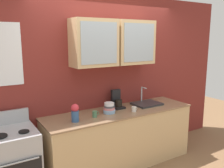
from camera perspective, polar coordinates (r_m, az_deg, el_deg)
The scene contains 10 objects.
ground_plane at distance 4.07m, azimuth 1.88°, elevation -18.25°, with size 10.00×10.00×0.00m, color brown.
back_wall_unit at distance 3.89m, azimuth -0.88°, elevation 2.81°, with size 4.90×0.43×2.65m.
counter at distance 3.88m, azimuth 1.93°, elevation -12.55°, with size 2.38×0.68×0.88m.
stove_range at distance 3.36m, azimuth -22.27°, elevation -17.22°, with size 0.59×0.65×1.06m.
sink_faucet at distance 4.09m, azimuth 8.17°, elevation -4.53°, with size 0.45×0.35×0.28m.
bowl_stack at distance 3.60m, azimuth -0.64°, elevation -5.73°, with size 0.18×0.18×0.16m.
vase at distance 3.26m, azimuth -8.71°, elevation -6.69°, with size 0.10×0.10×0.24m.
cup_near_sink at distance 3.70m, azimuth 5.22°, elevation -5.89°, with size 0.10×0.07×0.08m.
cup_near_bowls at distance 3.43m, azimuth -4.07°, elevation -7.06°, with size 0.10×0.07×0.09m.
coffee_maker at distance 3.86m, azimuth 1.18°, elevation -4.04°, with size 0.17×0.20×0.29m.
Camera 1 is at (-1.98, -2.96, 1.99)m, focal length 38.78 mm.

